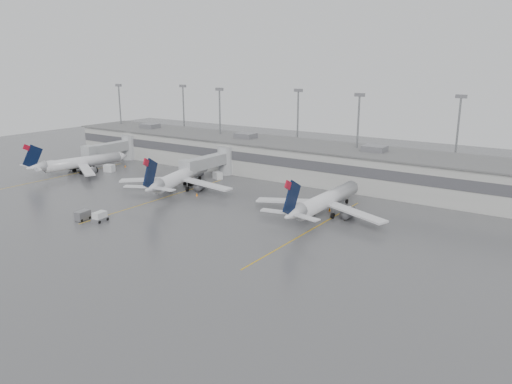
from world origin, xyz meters
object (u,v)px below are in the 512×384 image
Objects in this scene: jet_mid_left at (180,177)px; jet_mid_right at (324,201)px; baggage_tug at (100,218)px; jet_far_left at (79,162)px.

jet_mid_left reaches higher than jet_mid_right.
jet_mid_left is 9.91× the size of baggage_tug.
jet_far_left is 43.10m from baggage_tug.
jet_mid_right is 9.84× the size of baggage_tug.
baggage_tug is at bearing -97.43° from jet_mid_left.
jet_mid_left is at bearing -178.32° from jet_mid_right.
baggage_tug is (3.53, -24.55, -2.32)m from jet_mid_left.
jet_mid_right is at bearing -14.23° from jet_mid_left.
baggage_tug is at bearing -21.50° from jet_far_left.
jet_mid_left is at bearing 90.96° from baggage_tug.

